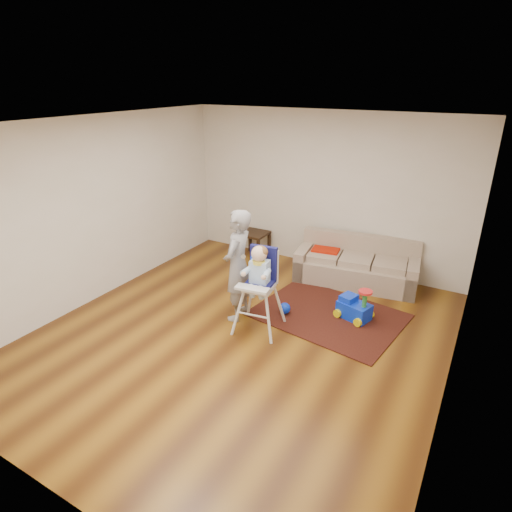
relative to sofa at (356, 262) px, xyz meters
The scene contains 9 objects.
ground 2.47m from the sofa, 109.43° to the right, with size 5.50×5.50×0.00m, color #46250C.
room_envelope 2.46m from the sofa, 114.57° to the right, with size 5.04×5.52×2.72m.
sofa is the anchor object (origin of this frame).
side_table 2.03m from the sofa, behind, with size 0.48×0.48×0.48m, color black, non-canonical shape.
area_rug 1.29m from the sofa, 89.70° to the right, with size 1.98×1.49×0.02m, color black.
ride_on_toy 1.20m from the sofa, 73.03° to the right, with size 0.44×0.32×0.49m, color #0D34E3, non-canonical shape.
toy_ball 1.64m from the sofa, 109.99° to the right, with size 0.16×0.16×0.16m, color #0D34E3.
high_chair 2.15m from the sofa, 108.90° to the right, with size 0.63×0.63×1.21m.
adult 2.23m from the sofa, 120.23° to the right, with size 0.58×0.38×1.58m, color gray.
Camera 1 is at (2.57, -4.09, 3.17)m, focal length 30.00 mm.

